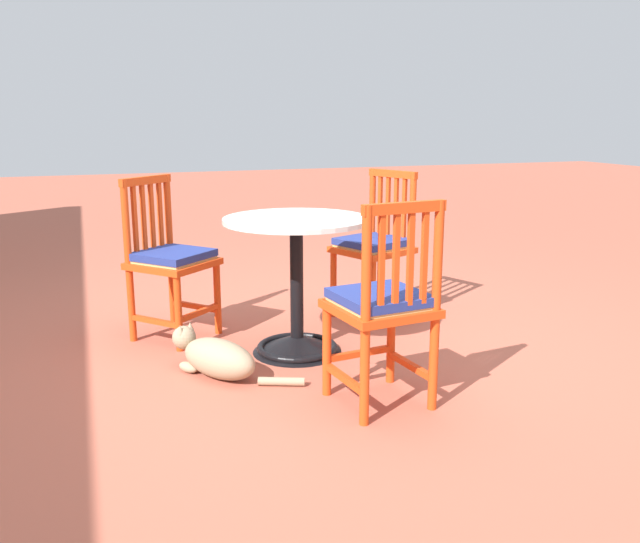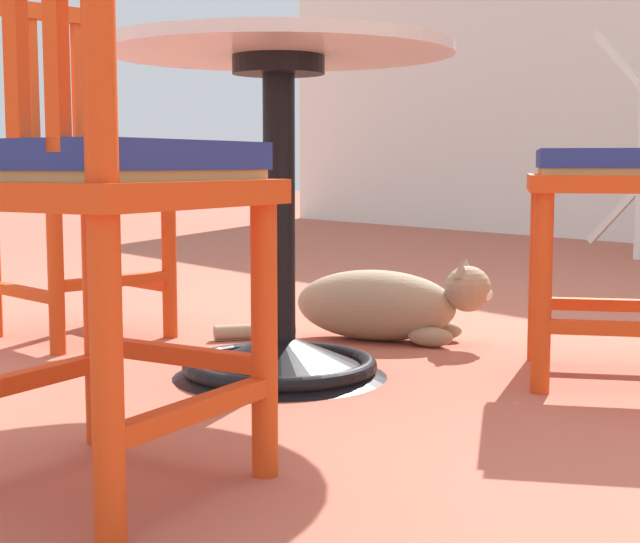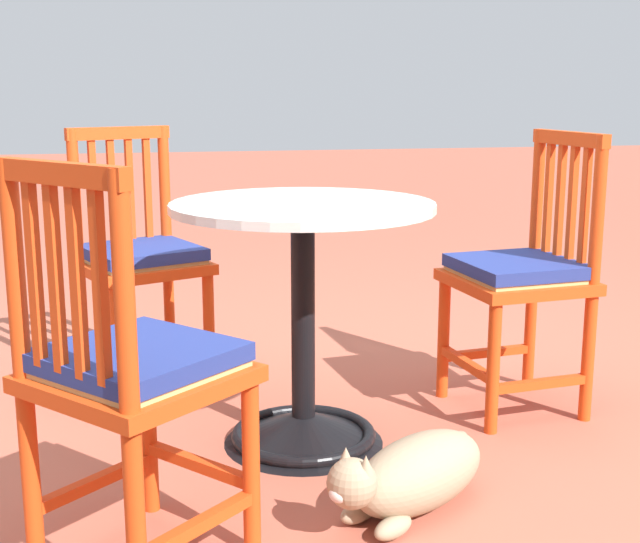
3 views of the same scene
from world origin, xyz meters
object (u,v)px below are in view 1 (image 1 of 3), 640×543
object	(u,v)px
orange_chair_by_planter	(382,306)
orange_chair_facing_out	(170,261)
orange_chair_tucked_in	(375,247)
cafe_table	(297,301)
tabby_cat	(214,357)

from	to	relation	value
orange_chair_by_planter	orange_chair_facing_out	bearing A→B (deg)	30.84
orange_chair_facing_out	orange_chair_by_planter	size ratio (longest dim) A/B	1.00
orange_chair_by_planter	orange_chair_tucked_in	bearing A→B (deg)	-22.68
cafe_table	orange_chair_facing_out	distance (m)	0.78
cafe_table	orange_chair_by_planter	distance (m)	0.78
orange_chair_tucked_in	tabby_cat	size ratio (longest dim) A/B	1.61
orange_chair_facing_out	tabby_cat	xyz separation A→B (m)	(-0.67, -0.11, -0.35)
orange_chair_facing_out	tabby_cat	size ratio (longest dim) A/B	1.61
orange_chair_tucked_in	orange_chair_facing_out	xyz separation A→B (m)	(0.02, 1.25, 0.00)
orange_chair_tucked_in	tabby_cat	bearing A→B (deg)	119.61
orange_chair_tucked_in	orange_chair_by_planter	world-z (taller)	same
orange_chair_tucked_in	orange_chair_facing_out	distance (m)	1.25
orange_chair_tucked_in	tabby_cat	xyz separation A→B (m)	(-0.65, 1.14, -0.35)
orange_chair_tucked_in	orange_chair_facing_out	world-z (taller)	same
tabby_cat	orange_chair_facing_out	bearing A→B (deg)	9.31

